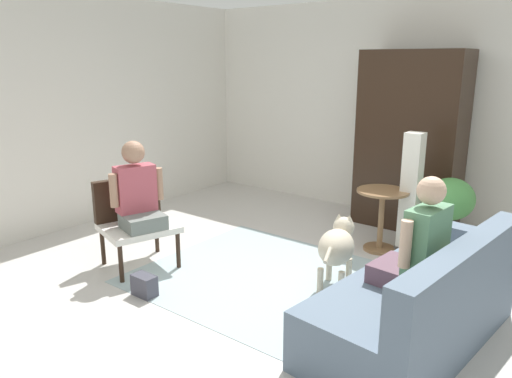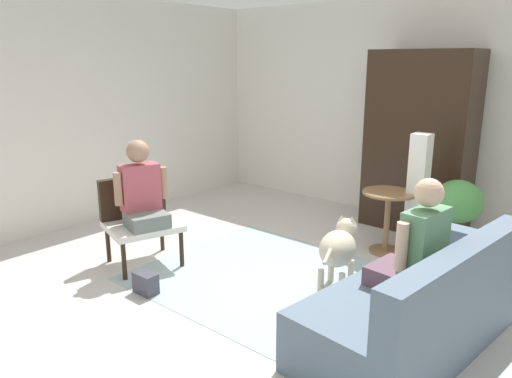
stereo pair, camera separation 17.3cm
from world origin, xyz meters
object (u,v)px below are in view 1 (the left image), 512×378
object	(u,v)px
dog	(337,246)
potted_plant	(450,206)
armchair	(134,215)
handbag	(144,285)
round_end_table	(382,212)
couch	(421,303)
person_on_armchair	(137,192)
armoire_cabinet	(410,141)
column_lamp	(411,194)
person_on_couch	(419,245)

from	to	relation	value
dog	potted_plant	distance (m)	1.53
dog	armchair	bearing A→B (deg)	-158.47
handbag	round_end_table	bearing A→B (deg)	62.47
couch	person_on_armchair	world-z (taller)	person_on_armchair
person_on_armchair	potted_plant	size ratio (longest dim) A/B	1.01
couch	armoire_cabinet	bearing A→B (deg)	113.64
couch	round_end_table	size ratio (longest dim) A/B	2.85
dog	column_lamp	world-z (taller)	column_lamp
armchair	person_on_couch	size ratio (longest dim) A/B	1.05
person_on_couch	round_end_table	xyz separation A→B (m)	(-0.94, 1.55, -0.32)
column_lamp	handbag	bearing A→B (deg)	-120.48
armchair	handbag	world-z (taller)	armchair
person_on_armchair	handbag	world-z (taller)	person_on_armchair
person_on_armchair	column_lamp	bearing A→B (deg)	46.40
dog	armoire_cabinet	bearing A→B (deg)	94.58
couch	handbag	distance (m)	2.31
person_on_armchair	armoire_cabinet	bearing A→B (deg)	60.70
potted_plant	armoire_cabinet	distance (m)	1.08
armchair	dog	xyz separation A→B (m)	(1.90, 0.75, -0.10)
potted_plant	person_on_armchair	bearing A→B (deg)	-136.04
round_end_table	potted_plant	bearing A→B (deg)	28.97
armchair	potted_plant	xyz separation A→B (m)	(2.44, 2.18, 0.04)
armchair	column_lamp	world-z (taller)	column_lamp
armoire_cabinet	handbag	world-z (taller)	armoire_cabinet
armchair	person_on_armchair	size ratio (longest dim) A/B	1.03
column_lamp	armoire_cabinet	distance (m)	0.97
round_end_table	armoire_cabinet	world-z (taller)	armoire_cabinet
round_end_table	dog	distance (m)	1.10
dog	armoire_cabinet	xyz separation A→B (m)	(-0.16, 2.05, 0.66)
armchair	dog	size ratio (longest dim) A/B	1.13
column_lamp	armoire_cabinet	size ratio (longest dim) A/B	0.61
dog	column_lamp	distance (m)	1.28
couch	potted_plant	xyz separation A→B (m)	(-0.38, 1.85, 0.23)
person_on_armchair	potted_plant	world-z (taller)	person_on_armchair
armoire_cabinet	handbag	size ratio (longest dim) A/B	9.52
person_on_couch	armoire_cabinet	xyz separation A→B (m)	(-1.04, 2.51, 0.31)
couch	person_on_couch	size ratio (longest dim) A/B	2.34
armchair	dog	distance (m)	2.05
potted_plant	armoire_cabinet	size ratio (longest dim) A/B	0.39
handbag	column_lamp	bearing A→B (deg)	59.52
person_on_couch	round_end_table	size ratio (longest dim) A/B	1.22
dog	potted_plant	size ratio (longest dim) A/B	0.91
round_end_table	column_lamp	size ratio (longest dim) A/B	0.52
handbag	couch	bearing A→B (deg)	19.36
dog	handbag	world-z (taller)	dog
potted_plant	column_lamp	bearing A→B (deg)	-153.36
person_on_couch	person_on_armchair	xyz separation A→B (m)	(-2.63, -0.34, 0.02)
person_on_couch	armoire_cabinet	bearing A→B (deg)	112.48
dog	armoire_cabinet	size ratio (longest dim) A/B	0.36
column_lamp	armoire_cabinet	bearing A→B (deg)	113.18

